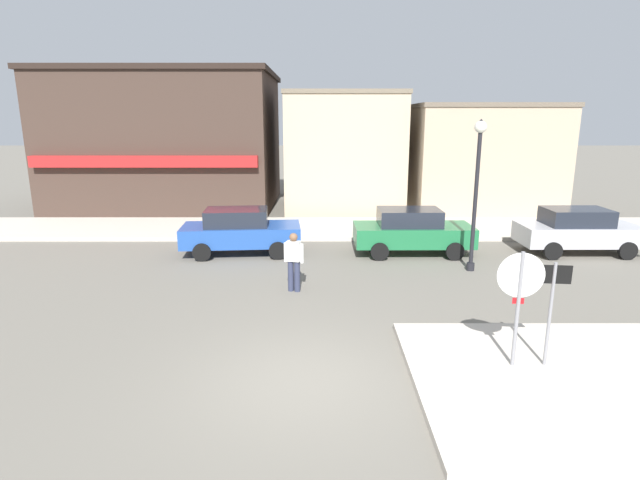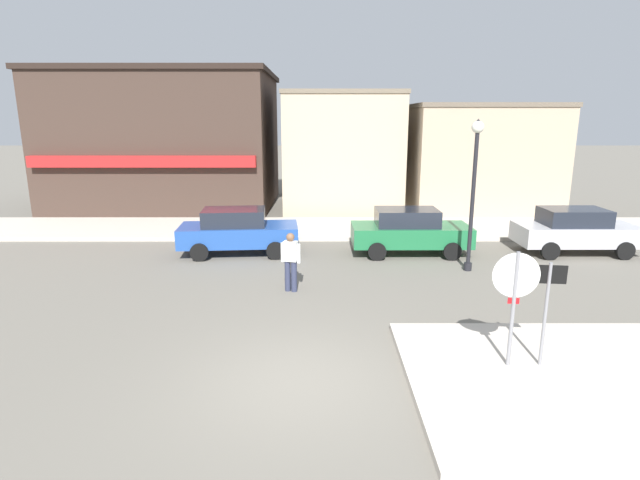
# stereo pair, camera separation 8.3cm
# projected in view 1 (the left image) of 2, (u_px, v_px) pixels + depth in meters

# --- Properties ---
(ground_plane) EXTENTS (160.00, 160.00, 0.00)m
(ground_plane) POSITION_uv_depth(u_px,v_px,m) (302.00, 382.00, 8.83)
(ground_plane) COLOR #6B665B
(sidewalk_corner) EXTENTS (6.40, 4.80, 0.15)m
(sidewalk_corner) POSITION_uv_depth(u_px,v_px,m) (594.00, 382.00, 8.71)
(sidewalk_corner) COLOR beige
(sidewalk_corner) RESTS_ON ground
(kerb_far) EXTENTS (80.00, 4.00, 0.15)m
(kerb_far) POSITION_uv_depth(u_px,v_px,m) (311.00, 228.00, 20.88)
(kerb_far) COLOR beige
(kerb_far) RESTS_ON ground
(stop_sign) EXTENTS (0.82, 0.11, 2.30)m
(stop_sign) POSITION_uv_depth(u_px,v_px,m) (517.00, 294.00, 8.85)
(stop_sign) COLOR gray
(stop_sign) RESTS_ON ground
(one_way_sign) EXTENTS (0.60, 0.08, 2.10)m
(one_way_sign) POSITION_uv_depth(u_px,v_px,m) (549.00, 304.00, 8.91)
(one_way_sign) COLOR gray
(one_way_sign) RESTS_ON ground
(lamp_post) EXTENTS (0.36, 0.36, 4.54)m
(lamp_post) POSITION_uv_depth(u_px,v_px,m) (475.00, 174.00, 14.67)
(lamp_post) COLOR black
(lamp_post) RESTS_ON ground
(parked_car_nearest) EXTENTS (4.13, 2.13, 1.56)m
(parked_car_nearest) POSITION_uv_depth(u_px,v_px,m) (238.00, 231.00, 17.07)
(parked_car_nearest) COLOR #234C9E
(parked_car_nearest) RESTS_ON ground
(parked_car_second) EXTENTS (4.02, 1.91, 1.56)m
(parked_car_second) POSITION_uv_depth(u_px,v_px,m) (410.00, 231.00, 17.09)
(parked_car_second) COLOR #1E6B3D
(parked_car_second) RESTS_ON ground
(parked_car_third) EXTENTS (4.01, 1.90, 1.56)m
(parked_car_third) POSITION_uv_depth(u_px,v_px,m) (575.00, 230.00, 17.18)
(parked_car_third) COLOR #B7B7BC
(parked_car_third) RESTS_ON ground
(pedestrian_crossing_near) EXTENTS (0.55, 0.31, 1.61)m
(pedestrian_crossing_near) POSITION_uv_depth(u_px,v_px,m) (292.00, 260.00, 13.31)
(pedestrian_crossing_near) COLOR #2D334C
(pedestrian_crossing_near) RESTS_ON ground
(building_corner_shop) EXTENTS (10.92, 8.82, 6.85)m
(building_corner_shop) POSITION_uv_depth(u_px,v_px,m) (169.00, 141.00, 26.04)
(building_corner_shop) COLOR #3D2D26
(building_corner_shop) RESTS_ON ground
(building_storefront_left_near) EXTENTS (5.85, 5.55, 5.84)m
(building_storefront_left_near) POSITION_uv_depth(u_px,v_px,m) (341.00, 151.00, 25.43)
(building_storefront_left_near) COLOR tan
(building_storefront_left_near) RESTS_ON ground
(building_storefront_left_mid) EXTENTS (6.93, 5.64, 5.24)m
(building_storefront_left_mid) POSITION_uv_depth(u_px,v_px,m) (478.00, 158.00, 24.85)
(building_storefront_left_mid) COLOR tan
(building_storefront_left_mid) RESTS_ON ground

